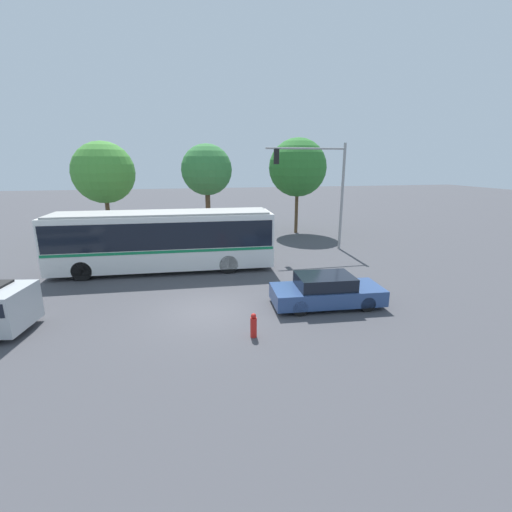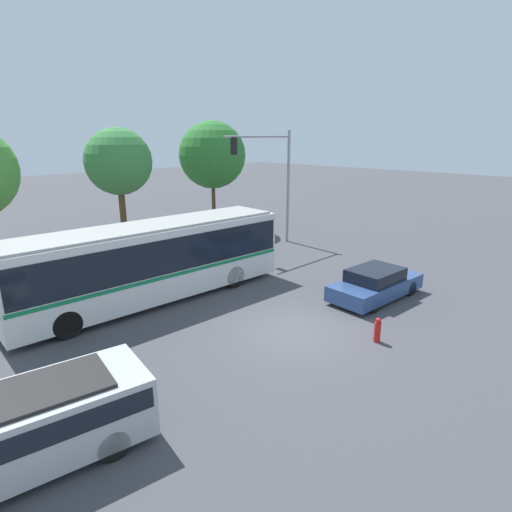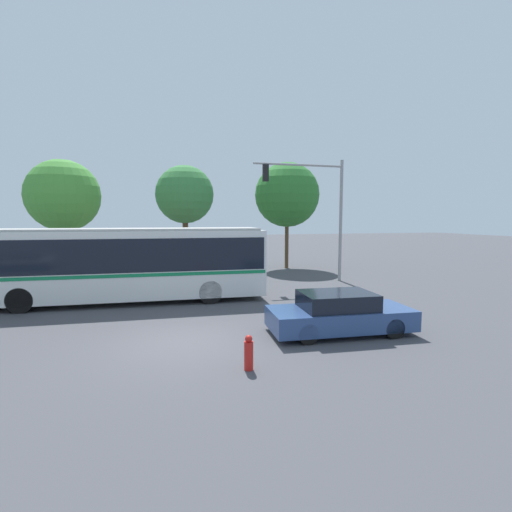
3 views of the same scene
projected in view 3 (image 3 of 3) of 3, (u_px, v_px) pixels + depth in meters
name	position (u px, v px, depth m)	size (l,w,h in m)	color
ground_plane	(185.00, 341.00, 11.09)	(140.00, 140.00, 0.00)	#444449
city_bus	(129.00, 260.00, 16.16)	(11.80, 3.03, 3.22)	silver
sedan_foreground	(339.00, 314.00, 11.82)	(4.62, 2.16, 1.32)	navy
traffic_light_pole	(320.00, 202.00, 21.10)	(5.34, 0.24, 6.97)	gray
flowering_hedge	(175.00, 270.00, 21.68)	(6.28, 1.19, 1.38)	#286028
street_tree_left	(63.00, 196.00, 22.88)	(4.39, 4.39, 7.25)	brown
street_tree_centre	(185.00, 195.00, 24.53)	(3.81, 3.81, 7.13)	brown
street_tree_right	(287.00, 195.00, 26.95)	(4.66, 4.66, 7.69)	brown
fire_hydrant	(249.00, 353.00, 8.96)	(0.22, 0.22, 0.86)	red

